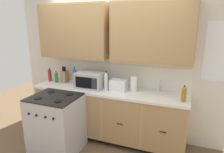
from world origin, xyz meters
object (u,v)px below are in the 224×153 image
Objects in this scene: bottle_blue at (75,76)px; bottle_clear at (106,81)px; bottle_amber at (184,94)px; microwave at (90,80)px; bottle_green at (56,77)px; toaster at (118,85)px; knife_block at (65,76)px; bottle_red at (50,75)px; stove_range at (56,123)px; paper_towel_roll at (134,84)px.

bottle_blue is 1.03× the size of bottle_clear.
microwave is at bearing 176.65° from bottle_amber.
bottle_green is 1.09m from bottle_clear.
toaster is 0.90× the size of knife_block.
knife_block reaches higher than bottle_red.
microwave is at bearing -5.49° from bottle_red.
stove_range is at bearing -67.60° from knife_block.
microwave is at bearing 62.38° from stove_range.
bottle_blue reaches higher than toaster.
bottle_red is 2.53m from bottle_amber.
stove_range is at bearing -56.42° from bottle_green.
knife_block is (-0.63, 0.14, -0.02)m from microwave.
knife_block is (-1.15, 0.10, 0.02)m from toaster.
stove_range is at bearing -117.62° from microwave.
bottle_blue reaches higher than stove_range.
microwave reaches higher than bottle_amber.
stove_range is 1.20m from toaster.
stove_range is 2.89× the size of bottle_clear.
microwave is 2.18× the size of bottle_green.
paper_towel_roll is 1.05× the size of bottle_amber.
bottle_red is at bearing -179.49° from paper_towel_roll.
stove_range is 1.12m from bottle_red.
bottle_blue is (0.59, -0.02, 0.03)m from bottle_red.
bottle_clear reaches higher than microwave.
bottle_blue is at bearing 177.93° from toaster.
toaster reaches higher than stove_range.
bottle_clear is at bearing 43.25° from stove_range.
bottle_amber reaches higher than bottle_green.
bottle_red reaches higher than toaster.
stove_range is 0.92m from microwave.
bottle_green is at bearing -178.44° from paper_towel_roll.
toaster is 0.26m from paper_towel_roll.
bottle_blue is (-0.36, 0.07, 0.02)m from microwave.
bottle_green is 0.65× the size of bottle_blue.
bottle_clear is at bearing -9.68° from knife_block.
bottle_green is (-1.29, 0.03, 0.01)m from toaster.
bottle_clear is (0.67, -0.09, -0.00)m from bottle_blue.
bottle_clear is (0.94, -0.16, 0.04)m from knife_block.
microwave reaches higher than bottle_green.
stove_range is 1.07m from bottle_clear.
bottle_red reaches higher than stove_range.
stove_range is at bearing -146.36° from paper_towel_roll.
bottle_green is (-0.14, -0.07, -0.01)m from knife_block.
bottle_green is 2.35m from bottle_amber.
bottle_green reaches higher than stove_range.
bottle_blue reaches higher than knife_block.
bottle_green is at bearing -8.82° from bottle_red.
toaster is 1.15m from knife_block.
stove_range is 1.98× the size of microwave.
paper_towel_roll is at bearing 1.56° from bottle_green.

